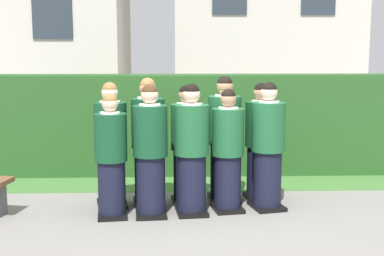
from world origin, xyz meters
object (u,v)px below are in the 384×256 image
Objects in this scene: student_front_row_0 at (111,159)px; student_rear_row_2 at (186,147)px; student_rear_row_1 at (148,145)px; student_front_row_1 at (150,154)px; student_rear_row_4 at (260,144)px; student_front_row_3 at (228,153)px; student_front_row_4 at (268,149)px; student_front_row_2 at (192,152)px; student_rear_row_3 at (224,142)px; student_rear_row_0 at (111,148)px.

student_rear_row_2 reaches higher than student_front_row_0.
student_rear_row_1 is (0.43, 0.50, 0.08)m from student_front_row_0.
student_front_row_0 is 0.93× the size of student_front_row_1.
student_front_row_1 is 1.62m from student_rear_row_4.
student_rear_row_1 reaches higher than student_rear_row_2.
student_front_row_3 is (1.45, 0.22, 0.02)m from student_front_row_0.
student_rear_row_1 is 1.53m from student_rear_row_4.
student_front_row_2 is at bearing -169.38° from student_front_row_4.
student_rear_row_4 reaches higher than student_front_row_3.
student_rear_row_2 is 0.93× the size of student_rear_row_3.
student_rear_row_3 is (1.45, 0.66, 0.09)m from student_front_row_0.
student_front_row_4 reaches higher than student_front_row_1.
student_rear_row_1 reaches higher than student_front_row_0.
student_rear_row_0 is (-2.03, 0.16, -0.00)m from student_front_row_4.
student_front_row_4 is 0.65m from student_rear_row_3.
student_rear_row_2 is at bearing 96.47° from student_front_row_2.
student_front_row_2 is at bearing -147.42° from student_rear_row_4.
student_front_row_1 is at bearing -84.00° from student_rear_row_1.
student_rear_row_4 is at bearing 8.23° from student_rear_row_2.
student_front_row_3 is 0.44m from student_rear_row_3.
student_front_row_0 is 0.93× the size of student_front_row_2.
student_rear_row_4 reaches higher than student_front_row_0.
student_rear_row_0 is at bearing 175.44° from student_front_row_4.
student_front_row_3 is (0.47, 0.12, -0.04)m from student_front_row_2.
student_front_row_0 is at bearing -155.68° from student_rear_row_3.
student_rear_row_3 is 1.06× the size of student_rear_row_4.
student_front_row_4 is (0.99, 0.19, 0.00)m from student_front_row_2.
student_front_row_4 is 1.08m from student_rear_row_2.
student_rear_row_4 is (1.95, 0.71, 0.04)m from student_front_row_0.
student_rear_row_0 reaches higher than student_front_row_0.
student_front_row_2 is 1.00× the size of student_front_row_4.
student_rear_row_1 reaches higher than student_front_row_2.
student_front_row_0 is at bearing -148.97° from student_rear_row_2.
student_rear_row_0 is 1.03× the size of student_rear_row_2.
student_front_row_1 is 0.97× the size of student_rear_row_1.
student_rear_row_1 is 1.05× the size of student_rear_row_4.
student_front_row_3 is 0.70m from student_rear_row_4.
student_front_row_4 reaches higher than student_front_row_2.
student_front_row_1 is at bearing -173.32° from student_front_row_2.
student_front_row_2 is 1.01m from student_front_row_4.
student_front_row_1 reaches higher than student_front_row_0.
student_rear_row_2 is at bearing -171.77° from student_rear_row_4.
student_front_row_4 is 2.04m from student_rear_row_0.
student_rear_row_1 is (-0.56, 0.40, 0.02)m from student_front_row_2.
student_front_row_0 is 0.95× the size of student_rear_row_4.
student_rear_row_2 is at bearing 31.03° from student_front_row_0.
student_front_row_4 is 1.03× the size of student_rear_row_2.
student_rear_row_3 is at bearing 90.34° from student_front_row_3.
student_front_row_1 is at bearing -130.92° from student_rear_row_2.
student_rear_row_3 is at bearing 8.06° from student_rear_row_0.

